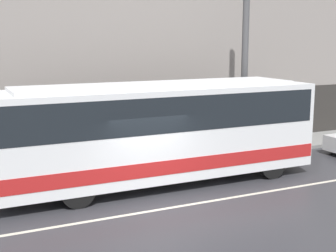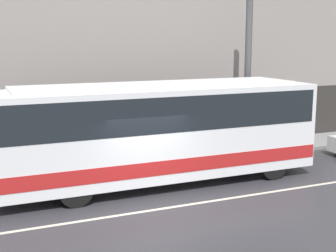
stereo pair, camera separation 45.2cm
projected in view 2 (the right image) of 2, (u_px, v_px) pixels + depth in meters
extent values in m
plane|color=#333338|center=(161.00, 209.00, 13.33)|extent=(60.00, 60.00, 0.00)
cube|color=gray|center=(109.00, 163.00, 18.01)|extent=(60.00, 2.41, 0.14)
cube|color=gray|center=(96.00, 32.00, 18.33)|extent=(60.00, 0.30, 10.10)
cube|color=#2D2B28|center=(100.00, 128.00, 18.87)|extent=(60.00, 0.06, 2.52)
cube|color=beige|center=(161.00, 209.00, 13.33)|extent=(54.00, 0.14, 0.01)
cube|color=white|center=(159.00, 131.00, 15.36)|extent=(10.85, 2.47, 2.90)
cube|color=#B21E1E|center=(159.00, 158.00, 15.52)|extent=(10.80, 2.50, 0.45)
cube|color=black|center=(158.00, 109.00, 15.23)|extent=(10.53, 2.49, 1.10)
cube|color=orange|center=(293.00, 86.00, 17.24)|extent=(0.12, 1.86, 0.28)
cube|color=white|center=(158.00, 85.00, 15.09)|extent=(9.23, 2.10, 0.12)
cylinder|color=black|center=(273.00, 165.00, 16.13)|extent=(1.01, 0.28, 1.01)
cylinder|color=black|center=(240.00, 152.00, 18.07)|extent=(1.01, 0.28, 1.01)
cylinder|color=black|center=(76.00, 190.00, 13.44)|extent=(1.01, 0.28, 1.01)
cylinder|color=black|center=(61.00, 171.00, 15.38)|extent=(1.01, 0.28, 1.01)
cylinder|color=#4C4C4F|center=(248.00, 72.00, 19.07)|extent=(0.27, 0.27, 6.64)
cylinder|color=#1E5933|center=(164.00, 141.00, 18.29)|extent=(0.36, 0.36, 1.42)
sphere|color=tan|center=(164.00, 120.00, 18.14)|extent=(0.26, 0.26, 0.26)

